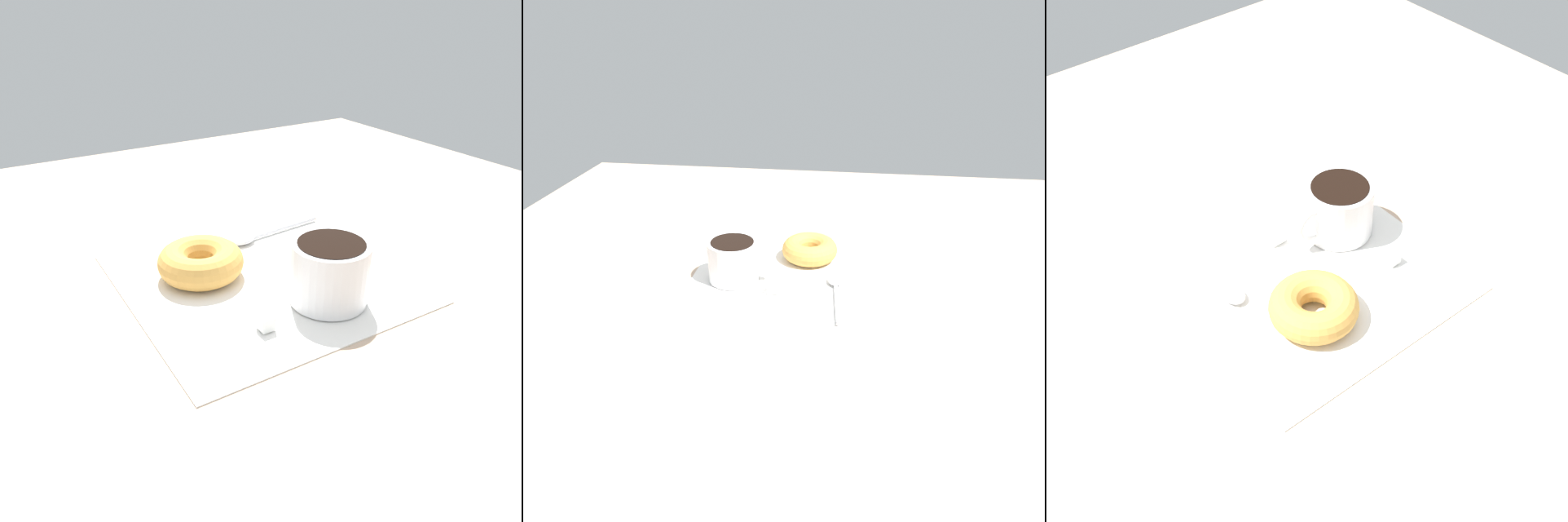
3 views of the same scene
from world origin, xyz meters
The scene contains 7 objects.
ground_plane centered at (0.00, 0.00, -1.00)cm, with size 120.00×120.00×2.00cm, color tan.
napkin centered at (-0.80, 0.68, 0.15)cm, with size 29.51×29.51×0.30cm, color white.
coffee_cup centered at (2.61, -6.94, 3.73)cm, with size 8.07×10.71×6.60cm.
donut centered at (-6.39, 4.45, 2.06)cm, with size 9.70×9.70×3.53cm, color gold.
spoon centered at (3.82, 9.51, 0.70)cm, with size 14.28×2.68×0.90cm.
sugar_cube centered at (5.97, 0.40, 1.21)cm, with size 1.82×1.82×1.82cm, color white.
sugar_cube_extra centered at (-5.64, -8.11, 1.01)cm, with size 1.42×1.42×1.42cm, color white.
Camera 2 is at (73.62, 10.92, 40.27)cm, focal length 35.00 mm.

